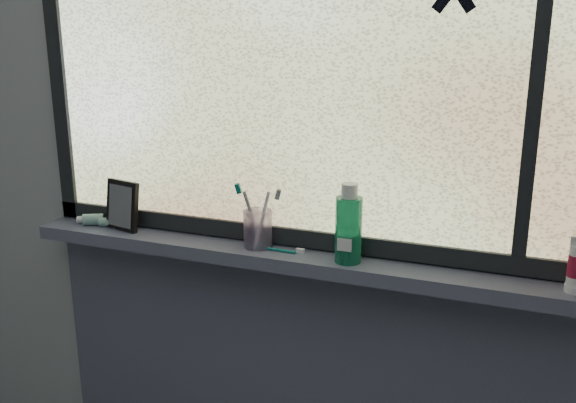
# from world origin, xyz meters

# --- Properties ---
(wall_back) EXTENTS (3.00, 0.01, 2.50)m
(wall_back) POSITION_xyz_m (0.00, 1.30, 1.25)
(wall_back) COLOR #9EA3A8
(wall_back) RESTS_ON ground
(windowsill) EXTENTS (1.62, 0.14, 0.04)m
(windowsill) POSITION_xyz_m (0.00, 1.23, 1.00)
(windowsill) COLOR #4D5167
(windowsill) RESTS_ON wall_back
(window_pane) EXTENTS (1.50, 0.01, 1.00)m
(window_pane) POSITION_xyz_m (0.00, 1.28, 1.53)
(window_pane) COLOR silver
(window_pane) RESTS_ON wall_back
(frame_bottom) EXTENTS (1.60, 0.03, 0.05)m
(frame_bottom) POSITION_xyz_m (0.00, 1.28, 1.05)
(frame_bottom) COLOR black
(frame_bottom) RESTS_ON windowsill
(frame_left) EXTENTS (0.05, 0.03, 1.10)m
(frame_left) POSITION_xyz_m (-0.78, 1.28, 1.53)
(frame_left) COLOR black
(frame_left) RESTS_ON wall_back
(frame_mullion) EXTENTS (0.03, 0.03, 1.00)m
(frame_mullion) POSITION_xyz_m (0.60, 1.28, 1.53)
(frame_mullion) COLOR black
(frame_mullion) RESTS_ON wall_back
(vanity_mirror) EXTENTS (0.13, 0.09, 0.15)m
(vanity_mirror) POSITION_xyz_m (-0.55, 1.23, 1.10)
(vanity_mirror) COLOR black
(vanity_mirror) RESTS_ON windowsill
(toothpaste_tube) EXTENTS (0.20, 0.12, 0.04)m
(toothpaste_tube) POSITION_xyz_m (-0.64, 1.23, 1.04)
(toothpaste_tube) COLOR silver
(toothpaste_tube) RESTS_ON windowsill
(toothbrush_cup) EXTENTS (0.10, 0.10, 0.11)m
(toothbrush_cup) POSITION_xyz_m (-0.10, 1.24, 1.07)
(toothbrush_cup) COLOR #AC90BE
(toothbrush_cup) RESTS_ON windowsill
(toothbrush_lying) EXTENTS (0.18, 0.03, 0.01)m
(toothbrush_lying) POSITION_xyz_m (-0.05, 1.22, 1.03)
(toothbrush_lying) COLOR #0B6A61
(toothbrush_lying) RESTS_ON windowsill
(mouthwash_bottle) EXTENTS (0.07, 0.07, 0.18)m
(mouthwash_bottle) POSITION_xyz_m (0.17, 1.22, 1.13)
(mouthwash_bottle) COLOR #1C9161
(mouthwash_bottle) RESTS_ON windowsill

